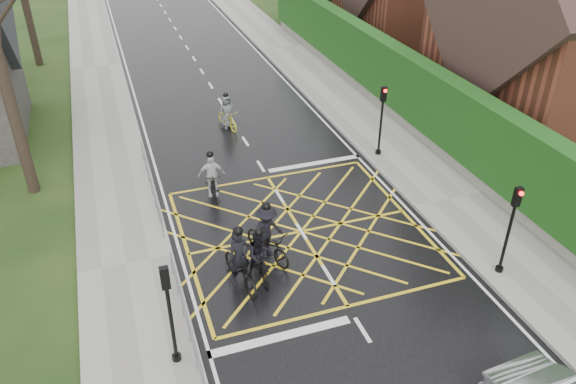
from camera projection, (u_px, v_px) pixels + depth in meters
ground at (301, 232)px, 19.74m from camera, size 120.00×120.00×0.00m
road at (301, 231)px, 19.74m from camera, size 9.00×80.00×0.01m
sidewalk_right at (449, 200)px, 21.36m from camera, size 3.00×80.00×0.15m
sidewalk_left at (126, 265)px, 18.04m from camera, size 3.00×80.00×0.15m
stone_wall at (412, 125)px, 26.53m from camera, size 0.50×38.00×0.70m
hedge at (416, 90)px, 25.61m from camera, size 0.90×38.00×2.80m
railing_south at (185, 312)px, 15.23m from camera, size 0.05×5.04×1.03m
railing_north at (150, 180)px, 21.27m from camera, size 0.05×6.04×1.03m
traffic_light_ne at (381, 122)px, 23.66m from camera, size 0.24×0.31×3.21m
traffic_light_se at (509, 232)px, 16.89m from camera, size 0.24×0.31×3.21m
traffic_light_sw at (171, 316)px, 13.84m from camera, size 0.24×0.31×3.21m
cyclist_rear at (240, 266)px, 17.04m from camera, size 1.16×2.27×2.10m
cyclist_back at (260, 260)px, 17.30m from camera, size 0.82×1.82×1.82m
cyclist_mid at (267, 238)px, 18.15m from camera, size 1.48×2.27×2.08m
cyclist_front at (212, 180)px, 21.41m from camera, size 1.06×1.95×1.91m
cyclist_lead at (227, 116)px, 26.75m from camera, size 1.05×1.91×1.76m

